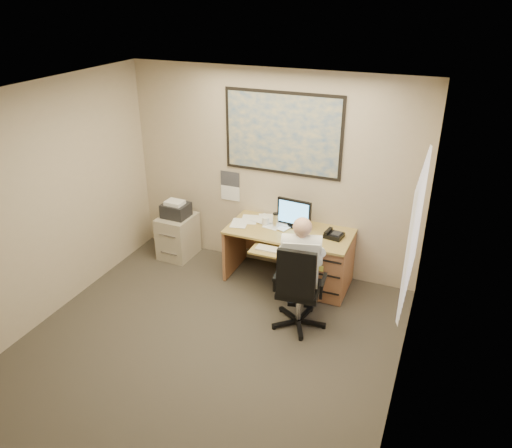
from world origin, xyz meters
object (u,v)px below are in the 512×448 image
at_px(desk, 314,255).
at_px(filing_cabinet, 178,232).
at_px(person, 301,273).
at_px(office_chair, 297,303).

distance_m(desk, filing_cabinet, 2.05).
height_order(desk, filing_cabinet, desk).
relative_size(desk, person, 1.18).
bearing_deg(filing_cabinet, office_chair, -22.18).
relative_size(desk, filing_cabinet, 1.84).
height_order(desk, person, person).
distance_m(desk, person, 0.88).
bearing_deg(filing_cabinet, person, -20.29).
distance_m(filing_cabinet, person, 2.33).
height_order(filing_cabinet, office_chair, office_chair).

